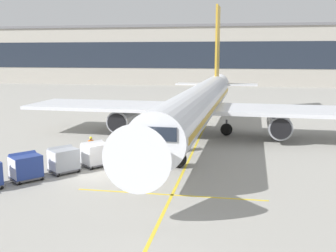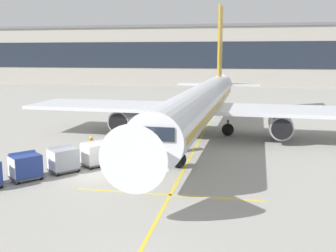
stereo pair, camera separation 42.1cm
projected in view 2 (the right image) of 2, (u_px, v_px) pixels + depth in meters
ground_plane at (96, 175)px, 28.98m from camera, size 600.00×600.00×0.00m
parked_airplane at (201, 104)px, 41.99m from camera, size 37.57×47.50×15.63m
belt_loader at (134, 148)px, 33.60m from camera, size 4.65×4.73×2.83m
baggage_cart_lead at (95, 153)px, 31.14m from camera, size 2.50×2.62×1.91m
baggage_cart_second at (63, 159)px, 29.49m from camera, size 2.50×2.62×1.91m
baggage_cart_third at (25, 166)px, 27.67m from camera, size 2.50×2.62×1.91m
ground_crew_by_loader at (123, 148)px, 33.03m from camera, size 0.28×0.57×1.74m
ground_crew_by_carts at (91, 145)px, 34.03m from camera, size 0.43×0.46×1.74m
safety_cone_engine_keepout at (141, 141)px, 38.82m from camera, size 0.57×0.57×0.65m
apron_guidance_line_lead_in at (201, 138)px, 41.71m from camera, size 0.20×110.00×0.01m
apron_guidance_line_stop_bar at (168, 195)px, 24.84m from camera, size 12.00×0.20×0.01m
terminal_building at (162, 55)px, 118.19m from camera, size 125.85×15.75×16.62m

